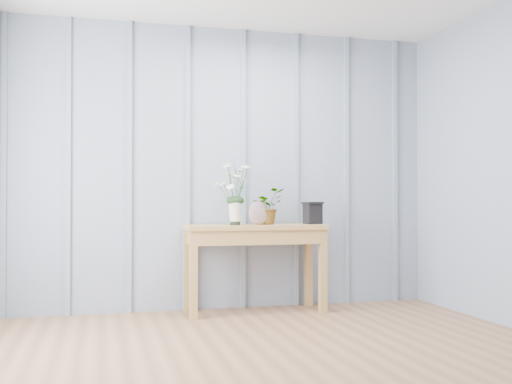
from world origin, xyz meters
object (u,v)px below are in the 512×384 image
object	(u,v)px
sideboard	(255,238)
daisy_vase	(235,185)
felt_disc_vessel	(259,213)
carved_box	(313,213)

from	to	relation	value
sideboard	daisy_vase	bearing A→B (deg)	-163.81
daisy_vase	felt_disc_vessel	distance (m)	0.32
sideboard	carved_box	distance (m)	0.57
daisy_vase	carved_box	xyz separation A→B (m)	(0.71, 0.05, -0.24)
sideboard	felt_disc_vessel	bearing A→B (deg)	-47.85
felt_disc_vessel	sideboard	bearing A→B (deg)	113.13
daisy_vase	felt_disc_vessel	size ratio (longest dim) A/B	2.67
felt_disc_vessel	carved_box	size ratio (longest dim) A/B	1.03
felt_disc_vessel	carved_box	xyz separation A→B (m)	(0.50, 0.03, -0.00)
daisy_vase	carved_box	bearing A→B (deg)	4.36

